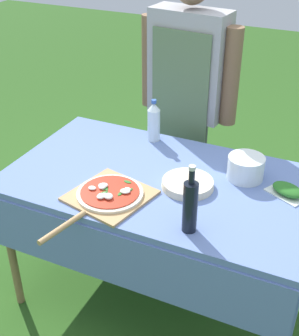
% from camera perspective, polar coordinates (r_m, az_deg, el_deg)
% --- Properties ---
extents(ground_plane, '(12.00, 12.00, 0.00)m').
position_cam_1_polar(ground_plane, '(2.71, 1.10, -15.12)').
color(ground_plane, '#2D5B1E').
extents(prep_table, '(1.47, 0.86, 0.77)m').
position_cam_1_polar(prep_table, '(2.26, 1.28, -2.86)').
color(prep_table, '#607AB7').
rests_on(prep_table, ground).
extents(person_cook, '(0.60, 0.24, 1.61)m').
position_cam_1_polar(person_cook, '(2.73, 4.65, 9.37)').
color(person_cook, '#4C4C51').
rests_on(person_cook, ground).
extents(pizza_on_peel, '(0.39, 0.60, 0.05)m').
position_cam_1_polar(pizza_on_peel, '(2.08, -5.10, -3.34)').
color(pizza_on_peel, tan).
rests_on(pizza_on_peel, prep_table).
extents(oil_bottle, '(0.06, 0.06, 0.30)m').
position_cam_1_polar(oil_bottle, '(1.84, 4.98, -4.58)').
color(oil_bottle, black).
rests_on(oil_bottle, prep_table).
extents(water_bottle, '(0.07, 0.07, 0.23)m').
position_cam_1_polar(water_bottle, '(2.51, 0.53, 5.69)').
color(water_bottle, silver).
rests_on(water_bottle, prep_table).
extents(herb_container, '(0.21, 0.18, 0.04)m').
position_cam_1_polar(herb_container, '(2.18, 16.47, -2.62)').
color(herb_container, silver).
rests_on(herb_container, prep_table).
extents(mixing_tub, '(0.17, 0.17, 0.11)m').
position_cam_1_polar(mixing_tub, '(2.24, 11.65, 0.03)').
color(mixing_tub, silver).
rests_on(mixing_tub, prep_table).
extents(plate_stack, '(0.24, 0.24, 0.03)m').
position_cam_1_polar(plate_stack, '(2.15, 4.68, -1.94)').
color(plate_stack, beige).
rests_on(plate_stack, prep_table).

